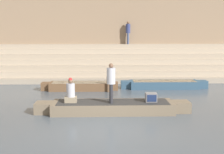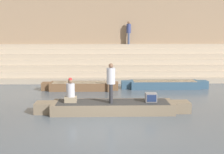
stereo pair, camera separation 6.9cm
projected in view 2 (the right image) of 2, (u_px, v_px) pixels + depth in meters
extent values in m
plane|color=#4C5660|center=(105.00, 128.00, 11.31)|extent=(120.00, 120.00, 0.00)
cube|color=tan|center=(105.00, 76.00, 22.67)|extent=(36.00, 4.72, 0.34)
cube|color=#B2A28D|center=(105.00, 71.00, 22.95)|extent=(36.00, 4.05, 0.34)
cube|color=tan|center=(104.00, 66.00, 23.23)|extent=(36.00, 3.37, 0.34)
cube|color=#B2A28D|center=(104.00, 61.00, 23.51)|extent=(36.00, 2.70, 0.34)
cube|color=tan|center=(104.00, 56.00, 23.80)|extent=(36.00, 2.02, 0.34)
cube|color=#B2A28D|center=(104.00, 51.00, 24.08)|extent=(36.00, 1.35, 0.34)
cube|color=tan|center=(104.00, 46.00, 24.36)|extent=(36.00, 0.67, 0.34)
cube|color=#937A60|center=(104.00, 16.00, 24.91)|extent=(34.20, 1.20, 9.19)
cube|color=brown|center=(104.00, 70.00, 24.97)|extent=(34.20, 0.12, 0.60)
cube|color=#756651|center=(113.00, 107.00, 13.45)|extent=(5.20, 1.40, 0.46)
cube|color=#2D2D2D|center=(113.00, 102.00, 13.42)|extent=(4.78, 1.30, 0.05)
cube|color=#756651|center=(181.00, 107.00, 13.53)|extent=(0.73, 0.77, 0.46)
cube|color=#756651|center=(44.00, 108.00, 13.38)|extent=(0.73, 0.77, 0.46)
cylinder|color=olive|center=(95.00, 100.00, 14.20)|extent=(2.55, 0.04, 0.04)
cylinder|color=#28282D|center=(111.00, 93.00, 13.32)|extent=(0.15, 0.15, 0.82)
cylinder|color=#28282D|center=(111.00, 94.00, 13.12)|extent=(0.15, 0.15, 0.82)
cylinder|color=#B2B2BC|center=(111.00, 76.00, 13.11)|extent=(0.36, 0.36, 0.68)
sphere|color=brown|center=(111.00, 66.00, 13.04)|extent=(0.19, 0.19, 0.19)
cube|color=gray|center=(71.00, 99.00, 13.37)|extent=(0.51, 0.40, 0.24)
cylinder|color=#B2B2BC|center=(71.00, 90.00, 13.31)|extent=(0.36, 0.36, 0.58)
sphere|color=brown|center=(70.00, 81.00, 13.25)|extent=(0.19, 0.19, 0.19)
sphere|color=red|center=(70.00, 80.00, 13.24)|extent=(0.16, 0.16, 0.16)
cube|color=slate|center=(151.00, 97.00, 13.46)|extent=(0.48, 0.41, 0.38)
cube|color=navy|center=(152.00, 98.00, 13.25)|extent=(0.40, 0.02, 0.30)
cube|color=#33516B|center=(164.00, 85.00, 18.88)|extent=(4.09, 1.11, 0.46)
cube|color=tan|center=(164.00, 81.00, 18.85)|extent=(3.77, 1.01, 0.05)
cube|color=#33516B|center=(203.00, 84.00, 18.94)|extent=(0.57, 0.61, 0.46)
cube|color=#33516B|center=(126.00, 85.00, 18.82)|extent=(0.57, 0.61, 0.46)
cube|color=brown|center=(80.00, 86.00, 18.37)|extent=(3.50, 1.11, 0.46)
cube|color=tan|center=(80.00, 83.00, 18.33)|extent=(3.22, 1.01, 0.05)
cube|color=brown|center=(114.00, 86.00, 18.42)|extent=(0.49, 0.61, 0.46)
cube|color=brown|center=(46.00, 86.00, 18.32)|extent=(0.49, 0.61, 0.46)
cylinder|color=brown|center=(108.00, 84.00, 17.76)|extent=(0.17, 0.17, 0.94)
cylinder|color=#3D4C75|center=(129.00, 39.00, 24.41)|extent=(0.14, 0.14, 0.85)
cylinder|color=#3D4C75|center=(129.00, 39.00, 24.22)|extent=(0.14, 0.14, 0.85)
cylinder|color=navy|center=(129.00, 29.00, 24.19)|extent=(0.34, 0.34, 0.71)
sphere|color=brown|center=(129.00, 23.00, 24.12)|extent=(0.20, 0.20, 0.20)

